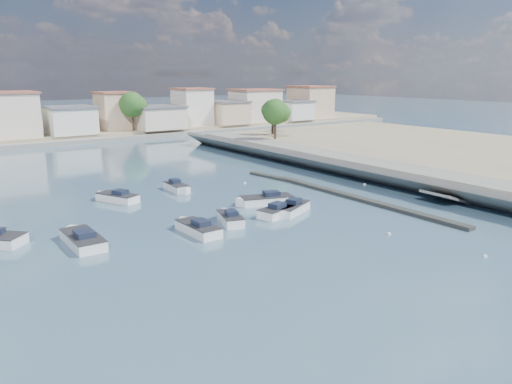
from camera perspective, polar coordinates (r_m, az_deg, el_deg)
ground at (r=73.31m, az=-9.69°, el=3.04°), size 400.00×400.00×0.00m
seawall_walkway at (r=63.64m, az=16.78°, el=1.93°), size 5.00×90.00×1.80m
seawall_embankment at (r=81.58m, az=26.24°, el=3.50°), size 49.65×90.00×2.90m
breakwater at (r=55.06m, az=9.49°, el=-0.18°), size 2.00×31.02×0.35m
far_shore_land at (r=121.82m, az=-20.49°, el=6.78°), size 160.00×40.00×1.40m
far_shore_quay at (r=101.82m, az=-17.36°, el=5.71°), size 160.00×2.50×0.80m
far_town at (r=110.58m, az=-13.17°, el=8.89°), size 113.01×12.80×8.35m
shore_trees at (r=101.46m, az=-12.54°, el=9.28°), size 74.56×38.32×7.92m
motorboat_a at (r=41.83m, az=-6.80°, el=-4.14°), size 2.05×5.30×1.48m
motorboat_b at (r=44.36m, az=-3.02°, el=-3.04°), size 2.71×4.46×1.48m
motorboat_c at (r=50.52m, az=0.91°, el=-0.98°), size 5.94×3.54×1.48m
motorboat_d at (r=47.30m, az=3.98°, el=-2.01°), size 5.03×3.67×1.48m
motorboat_e at (r=41.18m, az=-19.29°, el=-5.11°), size 2.18×6.06×1.48m
motorboat_f at (r=53.68m, az=-15.73°, el=-0.63°), size 3.61×4.99×1.48m
motorboat_g at (r=56.83m, az=-8.99°, el=0.48°), size 1.75×4.62×1.48m
motorboat_h at (r=46.87m, az=2.98°, el=-2.14°), size 5.36×3.02×1.48m
mooring_buoys at (r=52.65m, az=9.39°, el=-0.94°), size 12.86×35.41×0.35m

